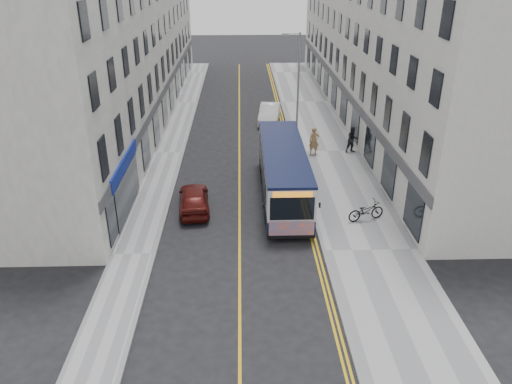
{
  "coord_description": "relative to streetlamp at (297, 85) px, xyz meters",
  "views": [
    {
      "loc": [
        0.16,
        -21.17,
        12.74
      ],
      "look_at": [
        0.88,
        2.19,
        1.6
      ],
      "focal_mm": 35.0,
      "sensor_mm": 36.0,
      "label": 1
    }
  ],
  "objects": [
    {
      "name": "road_dbl_yellow_outer",
      "position": [
        -0.42,
        -2.0,
        -4.38
      ],
      "size": [
        0.1,
        64.0,
        0.01
      ],
      "primitive_type": "cube",
      "color": "gold",
      "rests_on": "ground"
    },
    {
      "name": "terrace_east",
      "position": [
        7.33,
        7.0,
        2.12
      ],
      "size": [
        6.0,
        46.0,
        13.0
      ],
      "primitive_type": "cube",
      "color": "silver",
      "rests_on": "ground"
    },
    {
      "name": "bicycle",
      "position": [
        2.45,
        -12.29,
        -3.73
      ],
      "size": [
        2.14,
        1.25,
        1.06
      ],
      "primitive_type": "imported",
      "rotation": [
        0.0,
        0.0,
        1.86
      ],
      "color": "black",
      "rests_on": "pavement_east"
    },
    {
      "name": "city_bus",
      "position": [
        -1.66,
        -9.2,
        -2.74
      ],
      "size": [
        2.42,
        10.33,
        3.0
      ],
      "color": "black",
      "rests_on": "ground"
    },
    {
      "name": "kerb_west",
      "position": [
        -8.17,
        -2.0,
        -4.32
      ],
      "size": [
        0.18,
        64.0,
        0.13
      ],
      "primitive_type": "cube",
      "color": "slate",
      "rests_on": "ground"
    },
    {
      "name": "pedestrian_far",
      "position": [
        3.76,
        -2.36,
        -3.34
      ],
      "size": [
        1.05,
        0.91,
        1.85
      ],
      "primitive_type": "imported",
      "rotation": [
        0.0,
        0.0,
        0.26
      ],
      "color": "black",
      "rests_on": "pavement_east"
    },
    {
      "name": "pavement_west",
      "position": [
        -9.17,
        -2.0,
        -4.32
      ],
      "size": [
        2.0,
        64.0,
        0.12
      ],
      "primitive_type": "cube",
      "color": "gray",
      "rests_on": "ground"
    },
    {
      "name": "road_dbl_yellow_inner",
      "position": [
        -0.62,
        -2.0,
        -4.38
      ],
      "size": [
        0.1,
        64.0,
        0.01
      ],
      "primitive_type": "cube",
      "color": "gold",
      "rests_on": "ground"
    },
    {
      "name": "pavement_east",
      "position": [
        2.08,
        -2.0,
        -4.32
      ],
      "size": [
        4.5,
        64.0,
        0.12
      ],
      "primitive_type": "cube",
      "color": "gray",
      "rests_on": "ground"
    },
    {
      "name": "kerb_east",
      "position": [
        -0.17,
        -2.0,
        -4.32
      ],
      "size": [
        0.18,
        64.0,
        0.13
      ],
      "primitive_type": "cube",
      "color": "slate",
      "rests_on": "ground"
    },
    {
      "name": "car_white",
      "position": [
        -1.64,
        5.26,
        -3.64
      ],
      "size": [
        2.16,
        4.68,
        1.49
      ],
      "primitive_type": "imported",
      "rotation": [
        0.0,
        0.0,
        -0.13
      ],
      "color": "silver",
      "rests_on": "ground"
    },
    {
      "name": "terrace_west",
      "position": [
        -13.17,
        7.0,
        2.12
      ],
      "size": [
        6.0,
        46.0,
        13.0
      ],
      "primitive_type": "cube",
      "color": "silver",
      "rests_on": "ground"
    },
    {
      "name": "road_centre_line",
      "position": [
        -4.17,
        -2.0,
        -4.38
      ],
      "size": [
        0.12,
        64.0,
        0.01
      ],
      "primitive_type": "cube",
      "color": "gold",
      "rests_on": "ground"
    },
    {
      "name": "car_maroon",
      "position": [
        -6.66,
        -10.62,
        -3.69
      ],
      "size": [
        2.01,
        4.18,
        1.38
      ],
      "primitive_type": "imported",
      "rotation": [
        0.0,
        0.0,
        3.24
      ],
      "color": "#4B0F0C",
      "rests_on": "ground"
    },
    {
      "name": "pedestrian_near",
      "position": [
        1.01,
        -2.68,
        -3.29
      ],
      "size": [
        0.75,
        0.52,
        1.95
      ],
      "primitive_type": "imported",
      "rotation": [
        0.0,
        0.0,
        0.08
      ],
      "color": "#986F45",
      "rests_on": "pavement_east"
    },
    {
      "name": "streetlamp",
      "position": [
        0.0,
        0.0,
        0.0
      ],
      "size": [
        1.32,
        0.18,
        8.0
      ],
      "color": "gray",
      "rests_on": "ground"
    },
    {
      "name": "ground",
      "position": [
        -4.17,
        -14.0,
        -4.38
      ],
      "size": [
        140.0,
        140.0,
        0.0
      ],
      "primitive_type": "plane",
      "color": "black",
      "rests_on": "ground"
    }
  ]
}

